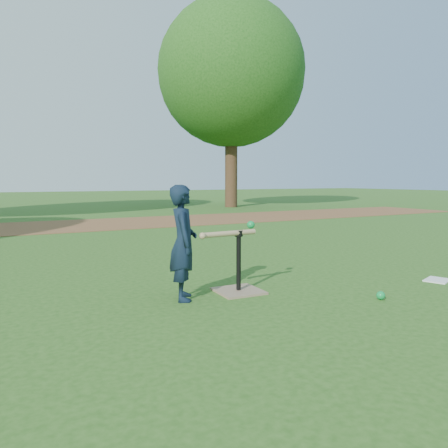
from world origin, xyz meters
TOP-DOWN VIEW (x-y plane):
  - ground at (0.00, 0.00)m, footprint 80.00×80.00m
  - dirt_strip at (0.00, 7.50)m, footprint 24.00×3.00m
  - child at (-0.67, 0.22)m, footprint 0.37×0.45m
  - wiffle_ball_ground at (0.92, -0.67)m, footprint 0.08×0.08m
  - clipboard at (2.08, -0.43)m, footprint 0.36×0.32m
  - batting_tee at (-0.10, 0.19)m, footprint 0.45×0.45m
  - swing_action at (-0.18, 0.19)m, footprint 0.69×0.22m
  - tree_right at (6.50, 12.00)m, footprint 5.80×5.80m

SIDE VIEW (x-z plane):
  - ground at x=0.00m, z-range 0.00..0.00m
  - dirt_strip at x=0.00m, z-range 0.00..0.01m
  - clipboard at x=2.08m, z-range 0.00..0.01m
  - wiffle_ball_ground at x=0.92m, z-range 0.00..0.08m
  - batting_tee at x=-0.10m, z-range -0.20..0.42m
  - child at x=-0.67m, z-range 0.00..1.06m
  - swing_action at x=-0.18m, z-range 0.54..0.67m
  - tree_right at x=6.50m, z-range 1.19..9.39m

